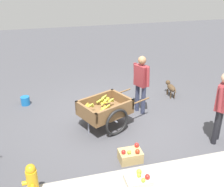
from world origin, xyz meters
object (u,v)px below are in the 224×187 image
(fire_hydrant, at_px, (32,182))
(mixed_fruit_crate, at_px, (130,155))
(dog, at_px, (171,87))
(plastic_bucket, at_px, (25,101))
(bystander_person, at_px, (222,102))
(vendor_person, at_px, (141,80))
(fruit_cart, at_px, (105,110))
(apple_crate, at_px, (138,182))

(fire_hydrant, bearing_deg, mixed_fruit_crate, -164.90)
(dog, relative_size, plastic_bucket, 2.82)
(fire_hydrant, distance_m, bystander_person, 3.92)
(vendor_person, distance_m, plastic_bucket, 3.24)
(fruit_cart, relative_size, plastic_bucket, 7.60)
(dog, bearing_deg, fruit_cart, 27.30)
(bystander_person, bearing_deg, fruit_cart, -28.82)
(apple_crate, relative_size, bystander_person, 0.28)
(mixed_fruit_crate, bearing_deg, fruit_cart, -82.41)
(vendor_person, distance_m, mixed_fruit_crate, 2.17)
(vendor_person, xyz_separation_m, plastic_bucket, (2.90, -1.19, -0.78))
(vendor_person, bearing_deg, fruit_cart, 24.01)
(dog, xyz_separation_m, plastic_bucket, (4.12, -0.49, -0.15))
(vendor_person, height_order, plastic_bucket, vendor_person)
(bystander_person, bearing_deg, fire_hydrant, 9.71)
(fruit_cart, distance_m, mixed_fruit_crate, 1.41)
(fruit_cart, height_order, plastic_bucket, fruit_cart)
(vendor_person, bearing_deg, mixed_fruit_crate, 64.65)
(dog, height_order, apple_crate, dog)
(fruit_cart, xyz_separation_m, mixed_fruit_crate, (-0.18, 1.36, -0.32))
(fire_hydrant, bearing_deg, vendor_person, -139.21)
(fire_hydrant, height_order, plastic_bucket, fire_hydrant)
(fruit_cart, height_order, dog, fruit_cart)
(plastic_bucket, height_order, mixed_fruit_crate, mixed_fruit_crate)
(plastic_bucket, relative_size, mixed_fruit_crate, 0.54)
(fruit_cart, bearing_deg, vendor_person, -155.99)
(fire_hydrant, bearing_deg, apple_crate, 172.28)
(bystander_person, bearing_deg, dog, -91.93)
(vendor_person, relative_size, fire_hydrant, 2.26)
(apple_crate, bearing_deg, bystander_person, -157.09)
(fruit_cart, relative_size, apple_crate, 4.13)
(fire_hydrant, bearing_deg, bystander_person, -170.29)
(plastic_bucket, relative_size, bystander_person, 0.15)
(fire_hydrant, distance_m, apple_crate, 1.75)
(fire_hydrant, relative_size, mixed_fruit_crate, 1.52)
(plastic_bucket, relative_size, apple_crate, 0.54)
(vendor_person, height_order, apple_crate, vendor_person)
(dog, relative_size, fire_hydrant, 1.01)
(vendor_person, xyz_separation_m, apple_crate, (0.97, 2.55, -0.78))
(dog, distance_m, apple_crate, 3.92)
(fruit_cart, bearing_deg, plastic_bucket, -41.79)
(plastic_bucket, height_order, apple_crate, apple_crate)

